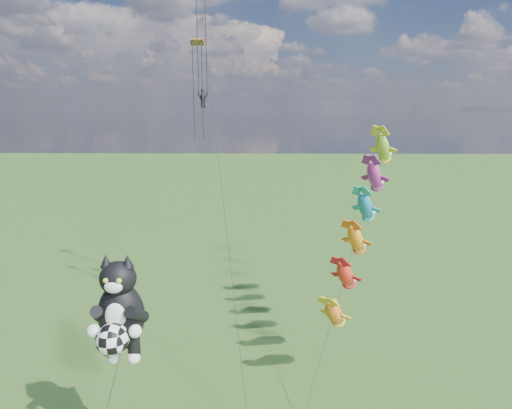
{
  "coord_description": "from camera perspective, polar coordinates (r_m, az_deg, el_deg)",
  "views": [
    {
      "loc": [
        13.07,
        -16.9,
        16.8
      ],
      "look_at": [
        12.55,
        12.42,
        10.27
      ],
      "focal_mm": 30.0,
      "sensor_mm": 36.0,
      "label": 1
    }
  ],
  "objects": [
    {
      "name": "cat_kite_rig",
      "position": [
        21.26,
        -17.78,
        -13.47
      ],
      "size": [
        2.78,
        4.14,
        10.41
      ],
      "rotation": [
        0.0,
        0.0,
        -0.42
      ],
      "color": "brown",
      "rests_on": "ground"
    },
    {
      "name": "fish_windsock_rig",
      "position": [
        29.37,
        13.76,
        -2.36
      ],
      "size": [
        8.09,
        13.88,
        16.77
      ],
      "rotation": [
        0.0,
        0.0,
        -0.2
      ],
      "color": "brown",
      "rests_on": "ground"
    },
    {
      "name": "parafoil_rig",
      "position": [
        33.96,
        -7.06,
        16.23
      ],
      "size": [
        4.92,
        17.05,
        26.01
      ],
      "rotation": [
        0.0,
        0.0,
        0.34
      ],
      "color": "brown",
      "rests_on": "ground"
    }
  ]
}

